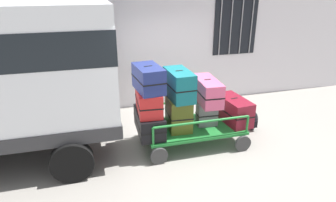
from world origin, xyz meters
TOP-DOWN VIEW (x-y plane):
  - ground_plane at (0.00, 0.00)m, footprint 40.00×40.00m
  - building_wall at (0.00, 2.25)m, footprint 12.00×0.38m
  - luggage_cart at (0.26, -0.10)m, footprint 2.00×1.22m
  - cart_railing at (0.26, -0.10)m, footprint 1.90×1.08m
  - suitcase_left_bottom at (-0.63, -0.12)m, footprint 0.49×1.00m
  - suitcase_left_middle at (-0.63, -0.11)m, footprint 0.49×0.89m
  - suitcase_left_top at (-0.63, -0.14)m, footprint 0.50×0.81m
  - suitcase_midleft_bottom at (-0.04, -0.11)m, footprint 0.47×0.66m
  - suitcase_midleft_middle at (-0.04, -0.11)m, footprint 0.44×0.84m
  - suitcase_center_bottom at (0.56, -0.12)m, footprint 0.42×0.28m
  - suitcase_center_middle at (0.56, -0.07)m, footprint 0.43×0.96m
  - suitcase_midright_bottom at (1.15, -0.11)m, footprint 0.51×0.95m
  - backpack at (1.74, 0.08)m, footprint 0.27×0.22m

SIDE VIEW (x-z plane):
  - ground_plane at x=0.00m, z-range 0.00..0.00m
  - backpack at x=1.74m, z-range 0.00..0.44m
  - luggage_cart at x=0.26m, z-range 0.13..0.50m
  - suitcase_left_bottom at x=-0.63m, z-range 0.37..0.79m
  - suitcase_center_bottom at x=0.56m, z-range 0.37..0.86m
  - suitcase_midright_bottom at x=1.15m, z-range 0.37..0.89m
  - cart_railing at x=0.26m, z-range 0.49..0.85m
  - suitcase_midleft_bottom at x=-0.04m, z-range 0.37..1.01m
  - suitcase_left_middle at x=-0.63m, z-range 0.79..1.24m
  - suitcase_center_middle at x=0.56m, z-range 0.86..1.33m
  - suitcase_midleft_middle at x=-0.04m, z-range 1.01..1.56m
  - suitcase_left_top at x=-0.63m, z-range 1.24..1.70m
  - building_wall at x=0.00m, z-range 0.00..5.00m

